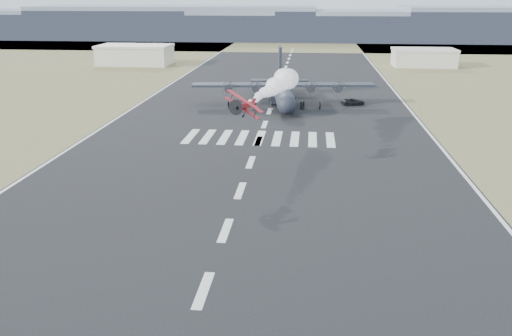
# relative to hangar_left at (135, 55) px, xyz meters

# --- Properties ---
(ground) EXTENTS (500.00, 500.00, 0.00)m
(ground) POSITION_rel_hangar_left_xyz_m (52.00, -145.00, -3.41)
(ground) COLOR black
(ground) RESTS_ON ground
(scrub_far) EXTENTS (500.00, 80.00, 0.00)m
(scrub_far) POSITION_rel_hangar_left_xyz_m (52.00, 85.00, -3.41)
(scrub_far) COLOR olive
(scrub_far) RESTS_ON ground
(runway_markings) EXTENTS (60.00, 260.00, 0.01)m
(runway_markings) POSITION_rel_hangar_left_xyz_m (52.00, -85.00, -3.40)
(runway_markings) COLOR silver
(runway_markings) RESTS_ON ground
(ridge_seg_b) EXTENTS (150.00, 50.00, 15.00)m
(ridge_seg_b) POSITION_rel_hangar_left_xyz_m (-78.00, 115.00, 4.09)
(ridge_seg_b) COLOR slate
(ridge_seg_b) RESTS_ON ground
(ridge_seg_c) EXTENTS (150.00, 50.00, 17.00)m
(ridge_seg_c) POSITION_rel_hangar_left_xyz_m (-13.00, 115.00, 5.09)
(ridge_seg_c) COLOR slate
(ridge_seg_c) RESTS_ON ground
(ridge_seg_d) EXTENTS (150.00, 50.00, 13.00)m
(ridge_seg_d) POSITION_rel_hangar_left_xyz_m (52.00, 115.00, 3.09)
(ridge_seg_d) COLOR slate
(ridge_seg_d) RESTS_ON ground
(ridge_seg_e) EXTENTS (150.00, 50.00, 15.00)m
(ridge_seg_e) POSITION_rel_hangar_left_xyz_m (117.00, 115.00, 4.09)
(ridge_seg_e) COLOR slate
(ridge_seg_e) RESTS_ON ground
(hangar_left) EXTENTS (24.50, 14.50, 6.70)m
(hangar_left) POSITION_rel_hangar_left_xyz_m (0.00, 0.00, 0.00)
(hangar_left) COLOR #BAB7A5
(hangar_left) RESTS_ON ground
(hangar_right) EXTENTS (20.50, 12.50, 5.90)m
(hangar_right) POSITION_rel_hangar_left_xyz_m (98.00, 5.00, -0.40)
(hangar_right) COLOR #BAB7A5
(hangar_right) RESTS_ON ground
(aerobatic_biplane) EXTENTS (5.23, 5.27, 3.72)m
(aerobatic_biplane) POSITION_rel_hangar_left_xyz_m (51.68, -113.63, 5.91)
(aerobatic_biplane) COLOR red
(smoke_trail) EXTENTS (6.31, 23.86, 3.60)m
(smoke_trail) POSITION_rel_hangar_left_xyz_m (55.50, -93.83, 6.07)
(smoke_trail) COLOR white
(transport_aircraft) EXTENTS (39.83, 32.71, 11.49)m
(transport_aircraft) POSITION_rel_hangar_left_xyz_m (54.19, -63.90, -0.45)
(transport_aircraft) COLOR #1D212B
(transport_aircraft) RESTS_ON ground
(support_vehicle) EXTENTS (5.57, 3.66, 1.42)m
(support_vehicle) POSITION_rel_hangar_left_xyz_m (69.88, -64.27, -2.70)
(support_vehicle) COLOR black
(support_vehicle) RESTS_ON ground
(crew_a) EXTENTS (0.65, 0.75, 1.85)m
(crew_a) POSITION_rel_hangar_left_xyz_m (62.54, -70.75, -2.48)
(crew_a) COLOR black
(crew_a) RESTS_ON ground
(crew_b) EXTENTS (0.62, 0.91, 1.76)m
(crew_b) POSITION_rel_hangar_left_xyz_m (59.12, -70.39, -2.53)
(crew_b) COLOR black
(crew_b) RESTS_ON ground
(crew_c) EXTENTS (0.69, 1.25, 1.85)m
(crew_c) POSITION_rel_hangar_left_xyz_m (52.46, -72.43, -2.48)
(crew_c) COLOR black
(crew_c) RESTS_ON ground
(crew_d) EXTENTS (0.76, 1.07, 1.65)m
(crew_d) POSITION_rel_hangar_left_xyz_m (43.05, -71.03, -2.58)
(crew_d) COLOR black
(crew_d) RESTS_ON ground
(crew_e) EXTENTS (0.81, 0.93, 1.62)m
(crew_e) POSITION_rel_hangar_left_xyz_m (58.54, -70.08, -2.60)
(crew_e) COLOR black
(crew_e) RESTS_ON ground
(crew_f) EXTENTS (1.58, 0.94, 1.62)m
(crew_f) POSITION_rel_hangar_left_xyz_m (48.83, -72.81, -2.60)
(crew_f) COLOR black
(crew_f) RESTS_ON ground
(crew_g) EXTENTS (0.78, 0.70, 1.80)m
(crew_g) POSITION_rel_hangar_left_xyz_m (43.71, -69.34, -2.51)
(crew_g) COLOR black
(crew_g) RESTS_ON ground
(crew_h) EXTENTS (0.95, 0.63, 1.86)m
(crew_h) POSITION_rel_hangar_left_xyz_m (48.53, -68.61, -2.48)
(crew_h) COLOR black
(crew_h) RESTS_ON ground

